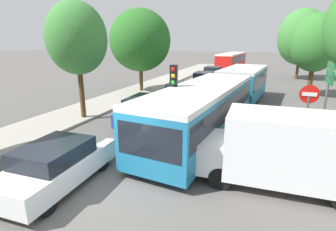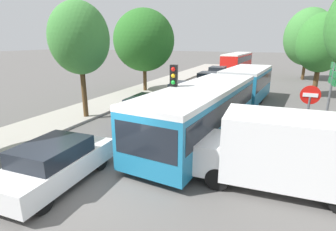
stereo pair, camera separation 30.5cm
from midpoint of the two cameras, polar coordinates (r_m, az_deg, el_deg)
name	(u,v)px [view 1 (the left image)]	position (r m, az deg, el deg)	size (l,w,h in m)	color
ground_plane	(103,196)	(8.34, -14.99, -16.49)	(200.00, 200.00, 0.00)	#565451
kerb_strip_left	(156,84)	(27.09, -3.05, 6.86)	(3.20, 47.62, 0.14)	#9E998E
articulated_bus	(224,95)	(15.18, 11.46, 4.43)	(4.15, 16.82, 2.47)	teal
city_bus_rear	(232,60)	(43.71, 13.48, 11.73)	(3.26, 11.38, 2.42)	red
queued_car_white	(57,165)	(8.98, -23.92, -9.74)	(1.88, 4.13, 1.41)	white
queued_car_blue	(146,110)	(14.29, -5.39, 1.22)	(1.99, 4.38, 1.50)	#284799
queued_car_green	(180,92)	(19.39, 2.25, 5.14)	(1.91, 4.20, 1.44)	#236638
queued_car_silver	(204,80)	(25.53, 7.51, 7.72)	(1.97, 4.32, 1.48)	#B7BABF
queued_car_tan	(213,73)	(31.06, 9.44, 9.14)	(1.98, 4.36, 1.49)	tan
white_van	(287,149)	(8.74, 23.66, -6.63)	(5.07, 2.16, 2.31)	white
traffic_light	(174,86)	(11.46, 0.46, 6.47)	(0.36, 0.38, 3.40)	#56595E
no_entry_sign	(307,109)	(11.20, 27.35, 1.17)	(0.70, 0.08, 2.82)	#56595E
direction_sign_post	(329,82)	(14.14, 31.07, 6.30)	(0.10, 1.40, 3.60)	#56595E
tree_left_mid	(77,39)	(15.38, -19.82, 15.49)	(3.22, 3.22, 6.44)	#51381E
tree_left_far	(140,40)	(22.98, -6.49, 15.92)	(5.12, 5.12, 6.96)	#51381E
tree_right_mid	(314,44)	(23.88, 28.93, 13.40)	(3.67, 3.67, 6.44)	#51381E
tree_right_far	(302,39)	(34.22, 26.89, 14.72)	(5.17, 5.17, 7.84)	#51381E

